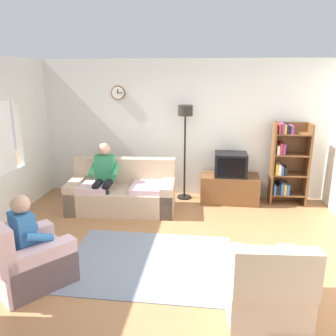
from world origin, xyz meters
name	(u,v)px	position (x,y,z in m)	size (l,w,h in m)	color
ground_plane	(164,256)	(0.00, 0.00, 0.00)	(12.00, 12.00, 0.00)	#9E6B42
back_wall_assembly	(182,129)	(0.00, 2.66, 1.35)	(6.20, 0.17, 2.70)	silver
couch	(122,193)	(-1.00, 1.60, 0.31)	(1.95, 0.99, 0.90)	tan
tv_stand	(229,188)	(0.97, 2.25, 0.27)	(1.10, 0.56, 0.54)	brown
tv	(231,164)	(0.97, 2.23, 0.76)	(0.60, 0.49, 0.44)	black
bookshelf	(286,163)	(2.01, 2.32, 0.79)	(0.68, 0.36, 1.55)	brown
floor_lamp	(185,126)	(0.08, 2.35, 1.45)	(0.28, 0.28, 1.85)	black
armchair_near_window	(27,261)	(-1.53, -0.82, 0.29)	(1.18, 1.19, 0.90)	beige
armchair_near_bookshelf	(266,287)	(1.21, -1.00, 0.29)	(0.86, 0.94, 0.90)	#BCAD99
area_rug	(149,262)	(-0.18, -0.19, 0.01)	(2.20, 1.70, 0.01)	slate
person_on_couch	(104,174)	(-1.29, 1.49, 0.70)	(0.53, 0.55, 1.24)	#338C59
person_in_left_armchair	(31,234)	(-1.48, -0.75, 0.60)	(0.63, 0.64, 1.12)	#3372B2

